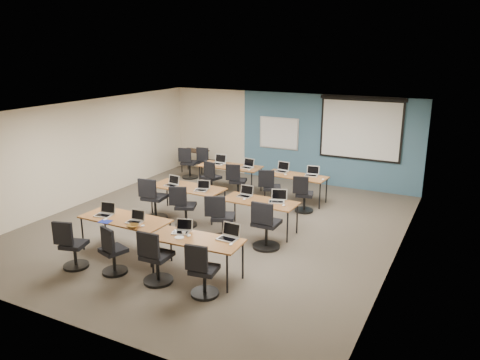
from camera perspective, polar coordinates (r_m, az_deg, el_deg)
The scene contains 58 objects.
floor at distance 10.98m, azimuth -2.90°, elevation -5.61°, with size 8.00×9.00×0.02m, color #6B6354.
ceiling at distance 10.30m, azimuth -3.11°, elevation 8.50°, with size 8.00×9.00×0.02m, color white.
wall_back at distance 14.53m, azimuth 5.96°, elevation 5.25°, with size 8.00×0.04×2.70m, color beige.
wall_front at distance 7.24m, azimuth -21.29°, elevation -6.97°, with size 8.00×0.04×2.70m, color beige.
wall_left at distance 12.99m, azimuth -18.48°, elevation 3.22°, with size 0.04×9.00×2.70m, color beige.
wall_right at distance 9.29m, azimuth 18.89°, elevation -1.72°, with size 0.04×9.00×2.70m, color beige.
blue_accent_panel at distance 14.11m, azimuth 10.66°, elevation 4.73°, with size 5.50×0.04×2.70m, color #3D5977.
whiteboard at distance 14.55m, azimuth 4.76°, elevation 5.69°, with size 1.28×0.03×0.98m.
projector_screen at distance 13.72m, azimuth 14.52°, elevation 6.46°, with size 2.40×0.10×1.82m.
training_table_front_left at distance 9.67m, azimuth -13.84°, elevation -4.78°, with size 1.85×0.77×0.73m.
training_table_front_right at distance 8.46m, azimuth -5.31°, elevation -7.45°, with size 1.68×0.70×0.73m.
training_table_mid_left at distance 11.51m, azimuth -6.40°, elevation -1.04°, with size 1.85×0.77×0.73m.
training_table_mid_right at distance 10.43m, azimuth 2.43°, elevation -2.81°, with size 1.69×0.70×0.73m.
training_table_back_left at distance 13.45m, azimuth -1.21°, elevation 1.56°, with size 1.80×0.75×0.73m.
training_table_back_right at distance 12.54m, azimuth 6.82°, elevation 0.34°, with size 1.66×0.69×0.73m.
laptop_0 at distance 9.90m, azimuth -16.13°, elevation -3.80°, with size 0.34×0.29×0.26m.
mouse_0 at distance 9.65m, azimuth -16.13°, elevation -4.64°, with size 0.06×0.10×0.03m, color white.
task_chair_0 at distance 9.38m, azimuth -19.83°, elevation -7.87°, with size 0.48×0.48×0.96m.
laptop_1 at distance 9.38m, azimuth -12.61°, elevation -4.69°, with size 0.30×0.25×0.23m.
mouse_1 at distance 9.15m, azimuth -11.78°, elevation -5.49°, with size 0.06×0.09×0.03m, color white.
task_chair_1 at distance 8.93m, azimuth -15.30°, elevation -8.74°, with size 0.48×0.46×0.95m.
laptop_2 at distance 8.73m, azimuth -7.07°, elevation -5.98°, with size 0.31×0.26×0.24m.
mouse_2 at distance 8.56m, azimuth -6.25°, elevation -6.75°, with size 0.06×0.10×0.04m, color white.
task_chair_2 at distance 8.42m, azimuth -10.29°, elevation -9.75°, with size 0.53×0.53×1.01m.
laptop_3 at distance 8.40m, azimuth -1.36°, elevation -6.73°, with size 0.35×0.30×0.27m.
mouse_3 at distance 8.16m, azimuth -1.12°, elevation -7.85°, with size 0.06×0.09×0.03m, color white.
task_chair_3 at distance 7.93m, azimuth -4.61°, elevation -11.41°, with size 0.48×0.48×0.97m.
laptop_4 at distance 11.64m, azimuth -8.28°, elevation -0.37°, with size 0.32×0.27×0.24m.
mouse_4 at distance 11.46m, azimuth -8.36°, elevation -0.91°, with size 0.06×0.09×0.03m, color white.
task_chair_4 at distance 11.41m, azimuth -10.51°, elevation -2.68°, with size 0.58×0.58×1.05m.
laptop_5 at distance 11.17m, azimuth -4.66°, elevation -0.97°, with size 0.30×0.26×0.23m.
mouse_5 at distance 11.04m, azimuth -4.38°, elevation -1.43°, with size 0.06×0.09×0.03m, color white.
task_chair_5 at distance 10.89m, azimuth -6.86°, elevation -3.61°, with size 0.53×0.50×0.98m.
laptop_6 at distance 10.71m, azimuth 0.65°, elevation -1.67°, with size 0.32×0.27×0.24m.
mouse_6 at distance 10.48m, azimuth 0.52°, elevation -2.35°, with size 0.06×0.09×0.03m, color white.
task_chair_6 at distance 10.06m, azimuth -2.30°, elevation -5.08°, with size 0.57×0.54×1.02m.
laptop_7 at distance 10.36m, azimuth 4.61°, elevation -2.30°, with size 0.35×0.30×0.26m.
mouse_7 at distance 10.12m, azimuth 5.34°, elevation -3.09°, with size 0.06×0.10×0.04m, color white.
task_chair_7 at distance 9.65m, azimuth 3.11°, elevation -5.95°, with size 0.57×0.57×1.05m.
laptop_8 at distance 13.66m, azimuth -2.57°, elevation 2.25°, with size 0.36×0.31×0.27m.
mouse_8 at distance 13.50m, azimuth -2.30°, elevation 1.86°, with size 0.07×0.10×0.04m, color white.
task_chair_8 at distance 13.17m, azimuth -3.56°, elevation -0.07°, with size 0.50×0.50×0.98m.
laptop_9 at distance 13.21m, azimuth 0.93°, elevation 1.77°, with size 0.34×0.29×0.25m.
mouse_9 at distance 12.96m, azimuth 1.13°, elevation 1.26°, with size 0.07×0.10×0.04m, color white.
task_chair_9 at distance 12.85m, azimuth -0.41°, elevation -0.46°, with size 0.49×0.49×0.97m.
laptop_10 at distance 12.87m, azimuth 5.17°, elevation 1.32°, with size 0.34×0.29×0.26m.
mouse_10 at distance 12.54m, azimuth 5.57°, elevation 0.68°, with size 0.06×0.10×0.04m, color white.
task_chair_10 at distance 12.21m, azimuth 3.73°, elevation -1.34°, with size 0.54×0.51×0.99m.
laptop_11 at distance 12.56m, azimuth 8.76°, elevation 0.82°, with size 0.33×0.28×0.25m.
mouse_11 at distance 12.21m, azimuth 10.08°, elevation 0.07°, with size 0.06×0.10×0.03m, color white.
task_chair_11 at distance 11.85m, azimuth 7.72°, elevation -2.07°, with size 0.47×0.47×0.96m.
blue_mousepad at distance 9.57m, azimuth -16.10°, elevation -4.88°, with size 0.24×0.20×0.01m, color navy.
snack_bowl at distance 9.12m, azimuth -12.94°, elevation -5.51°, with size 0.23×0.23×0.06m, color #965C23.
snack_plate at distance 8.52m, azimuth -7.41°, elevation -6.95°, with size 0.17×0.17×0.01m, color white.
coffee_cup at distance 8.59m, azimuth -6.86°, elevation -6.52°, with size 0.05×0.05×0.05m, color white.
utility_table at distance 15.48m, azimuth -5.59°, elevation 3.28°, with size 0.89×0.49×0.75m.
spare_chair_a at distance 14.99m, azimuth -4.24°, elevation 1.91°, with size 0.49×0.49×0.98m.
spare_chair_b at distance 14.84m, azimuth -6.29°, elevation 1.76°, with size 0.52×0.52×1.00m.
Camera 1 is at (5.15, -8.82, 4.04)m, focal length 35.00 mm.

